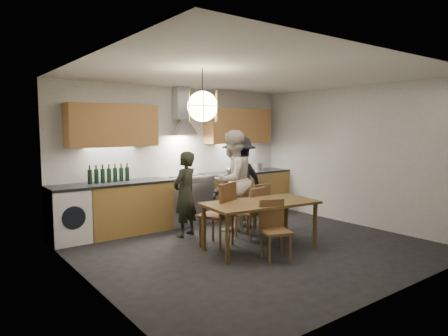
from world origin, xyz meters
TOP-DOWN VIEW (x-y plane):
  - ground at (0.00, 0.00)m, footprint 5.00×5.00m
  - room_shell at (0.00, 0.00)m, footprint 5.02×4.52m
  - counter_run at (0.02, 1.95)m, footprint 5.00×0.62m
  - range_stove at (0.00, 1.94)m, footprint 0.90×0.60m
  - wall_fixtures at (0.00, 2.07)m, footprint 4.30×0.54m
  - pendant_lamp at (-1.00, -0.10)m, footprint 0.43×0.43m
  - dining_table at (0.01, -0.14)m, footprint 1.79×1.05m
  - chair_back_left at (-0.40, 0.29)m, footprint 0.58×0.58m
  - chair_back_mid at (0.30, 0.37)m, footprint 0.44×0.44m
  - chair_back_right at (0.65, 0.62)m, footprint 0.39×0.39m
  - chair_front at (-0.13, -0.58)m, footprint 0.48×0.48m
  - person_left at (-0.52, 1.15)m, footprint 0.61×0.52m
  - person_mid at (0.38, 1.01)m, footprint 1.00×0.86m
  - person_right at (0.68, 1.21)m, footprint 1.10×0.66m
  - mixing_bowl at (1.13, 1.91)m, footprint 0.45×0.45m
  - stock_pot at (1.85, 1.95)m, footprint 0.24×0.24m
  - wine_bottles at (-1.49, 2.02)m, footprint 0.72×0.07m

SIDE VIEW (x-z plane):
  - ground at x=0.00m, z-range 0.00..0.00m
  - range_stove at x=0.00m, z-range -0.02..0.90m
  - counter_run at x=0.02m, z-range 0.00..0.90m
  - chair_front at x=-0.13m, z-range 0.06..0.88m
  - chair_back_mid at x=0.30m, z-range 0.06..0.91m
  - chair_back_right at x=0.65m, z-range 0.06..0.91m
  - chair_back_left at x=-0.40m, z-range 0.07..1.07m
  - dining_table at x=0.01m, z-range 0.28..0.99m
  - person_left at x=-0.52m, z-range 0.00..1.43m
  - person_right at x=0.68m, z-range 0.00..1.68m
  - person_mid at x=0.38m, z-range 0.00..1.78m
  - mixing_bowl at x=1.13m, z-range 0.90..0.98m
  - stock_pot at x=1.85m, z-range 0.90..1.05m
  - wine_bottles at x=-1.49m, z-range 0.90..1.21m
  - room_shell at x=0.00m, z-range 0.40..3.01m
  - wall_fixtures at x=0.00m, z-range 1.32..2.42m
  - pendant_lamp at x=-1.00m, z-range 1.75..2.45m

